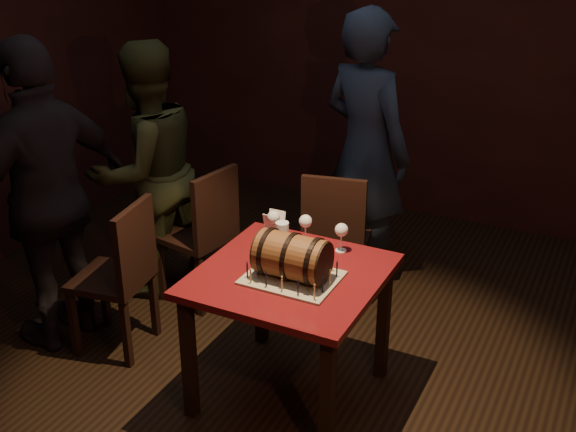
{
  "coord_description": "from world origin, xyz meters",
  "views": [
    {
      "loc": [
        1.53,
        -3.01,
        2.5
      ],
      "look_at": [
        -0.01,
        0.05,
        0.95
      ],
      "focal_mm": 45.0,
      "sensor_mm": 36.0,
      "label": 1
    }
  ],
  "objects_px": {
    "wine_glass_left": "(273,218)",
    "chair_left_rear": "(205,229)",
    "pint_of_ale": "(282,236)",
    "chair_left_front": "(122,270)",
    "wine_glass_mid": "(306,223)",
    "person_back": "(366,151)",
    "person_left_front": "(49,197)",
    "chair_back": "(336,232)",
    "person_left_rear": "(147,172)",
    "wine_glass_right": "(341,231)",
    "pub_table": "(290,291)",
    "barrel_cake": "(292,257)"
  },
  "relations": [
    {
      "from": "pub_table",
      "to": "wine_glass_right",
      "type": "distance_m",
      "value": 0.42
    },
    {
      "from": "chair_left_rear",
      "to": "wine_glass_right",
      "type": "bearing_deg",
      "value": -16.18
    },
    {
      "from": "person_back",
      "to": "person_left_rear",
      "type": "bearing_deg",
      "value": 52.16
    },
    {
      "from": "barrel_cake",
      "to": "chair_left_rear",
      "type": "bearing_deg",
      "value": 144.25
    },
    {
      "from": "wine_glass_left",
      "to": "person_left_front",
      "type": "bearing_deg",
      "value": -161.52
    },
    {
      "from": "chair_left_rear",
      "to": "wine_glass_mid",
      "type": "bearing_deg",
      "value": -19.18
    },
    {
      "from": "pub_table",
      "to": "person_left_rear",
      "type": "height_order",
      "value": "person_left_rear"
    },
    {
      "from": "chair_left_rear",
      "to": "person_left_front",
      "type": "relative_size",
      "value": 0.51
    },
    {
      "from": "person_left_front",
      "to": "wine_glass_left",
      "type": "bearing_deg",
      "value": 117.71
    },
    {
      "from": "chair_back",
      "to": "person_left_rear",
      "type": "xyz_separation_m",
      "value": [
        -1.2,
        -0.33,
        0.32
      ]
    },
    {
      "from": "wine_glass_mid",
      "to": "wine_glass_right",
      "type": "height_order",
      "value": "same"
    },
    {
      "from": "person_back",
      "to": "wine_glass_left",
      "type": "bearing_deg",
      "value": 104.13
    },
    {
      "from": "pint_of_ale",
      "to": "person_back",
      "type": "bearing_deg",
      "value": 89.08
    },
    {
      "from": "person_left_rear",
      "to": "wine_glass_left",
      "type": "bearing_deg",
      "value": 93.68
    },
    {
      "from": "wine_glass_right",
      "to": "chair_left_front",
      "type": "bearing_deg",
      "value": -162.88
    },
    {
      "from": "barrel_cake",
      "to": "person_left_rear",
      "type": "bearing_deg",
      "value": 153.45
    },
    {
      "from": "barrel_cake",
      "to": "wine_glass_left",
      "type": "height_order",
      "value": "barrel_cake"
    },
    {
      "from": "barrel_cake",
      "to": "pint_of_ale",
      "type": "xyz_separation_m",
      "value": [
        -0.2,
        0.28,
        -0.05
      ]
    },
    {
      "from": "chair_back",
      "to": "chair_left_front",
      "type": "relative_size",
      "value": 1.0
    },
    {
      "from": "pint_of_ale",
      "to": "chair_left_front",
      "type": "distance_m",
      "value": 0.98
    },
    {
      "from": "pub_table",
      "to": "person_left_front",
      "type": "height_order",
      "value": "person_left_front"
    },
    {
      "from": "wine_glass_mid",
      "to": "person_left_front",
      "type": "distance_m",
      "value": 1.47
    },
    {
      "from": "wine_glass_mid",
      "to": "pint_of_ale",
      "type": "xyz_separation_m",
      "value": [
        -0.08,
        -0.12,
        -0.04
      ]
    },
    {
      "from": "person_left_front",
      "to": "barrel_cake",
      "type": "bearing_deg",
      "value": 100.71
    },
    {
      "from": "pub_table",
      "to": "pint_of_ale",
      "type": "xyz_separation_m",
      "value": [
        -0.16,
        0.22,
        0.18
      ]
    },
    {
      "from": "wine_glass_left",
      "to": "chair_left_rear",
      "type": "distance_m",
      "value": 0.82
    },
    {
      "from": "wine_glass_mid",
      "to": "pint_of_ale",
      "type": "height_order",
      "value": "wine_glass_mid"
    },
    {
      "from": "pint_of_ale",
      "to": "chair_left_rear",
      "type": "bearing_deg",
      "value": 151.55
    },
    {
      "from": "wine_glass_mid",
      "to": "pint_of_ale",
      "type": "bearing_deg",
      "value": -123.4
    },
    {
      "from": "chair_left_front",
      "to": "person_back",
      "type": "xyz_separation_m",
      "value": [
        0.91,
        1.43,
        0.41
      ]
    },
    {
      "from": "pub_table",
      "to": "wine_glass_left",
      "type": "height_order",
      "value": "wine_glass_left"
    },
    {
      "from": "wine_glass_right",
      "to": "chair_left_front",
      "type": "distance_m",
      "value": 1.29
    },
    {
      "from": "barrel_cake",
      "to": "person_left_rear",
      "type": "height_order",
      "value": "person_left_rear"
    },
    {
      "from": "wine_glass_mid",
      "to": "person_left_rear",
      "type": "distance_m",
      "value": 1.31
    },
    {
      "from": "chair_back",
      "to": "pint_of_ale",
      "type": "bearing_deg",
      "value": -90.0
    },
    {
      "from": "chair_left_front",
      "to": "person_back",
      "type": "bearing_deg",
      "value": 57.41
    },
    {
      "from": "pub_table",
      "to": "wine_glass_mid",
      "type": "distance_m",
      "value": 0.42
    },
    {
      "from": "pint_of_ale",
      "to": "barrel_cake",
      "type": "bearing_deg",
      "value": -54.76
    },
    {
      "from": "chair_left_rear",
      "to": "person_back",
      "type": "relative_size",
      "value": 0.5
    },
    {
      "from": "wine_glass_mid",
      "to": "wine_glass_right",
      "type": "relative_size",
      "value": 1.0
    },
    {
      "from": "pub_table",
      "to": "pint_of_ale",
      "type": "distance_m",
      "value": 0.33
    },
    {
      "from": "wine_glass_mid",
      "to": "chair_left_front",
      "type": "height_order",
      "value": "chair_left_front"
    },
    {
      "from": "wine_glass_mid",
      "to": "chair_left_rear",
      "type": "relative_size",
      "value": 0.17
    },
    {
      "from": "barrel_cake",
      "to": "chair_back",
      "type": "relative_size",
      "value": 0.43
    },
    {
      "from": "barrel_cake",
      "to": "person_left_front",
      "type": "distance_m",
      "value": 1.52
    },
    {
      "from": "chair_back",
      "to": "person_left_rear",
      "type": "height_order",
      "value": "person_left_rear"
    },
    {
      "from": "chair_left_front",
      "to": "wine_glass_mid",
      "type": "bearing_deg",
      "value": 21.31
    },
    {
      "from": "chair_left_rear",
      "to": "pint_of_ale",
      "type": "bearing_deg",
      "value": -28.45
    },
    {
      "from": "chair_back",
      "to": "person_back",
      "type": "height_order",
      "value": "person_back"
    },
    {
      "from": "pub_table",
      "to": "chair_back",
      "type": "height_order",
      "value": "chair_back"
    }
  ]
}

